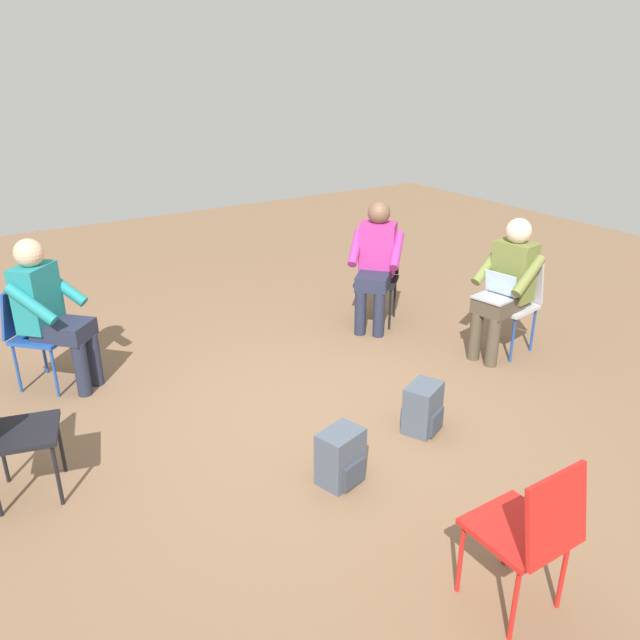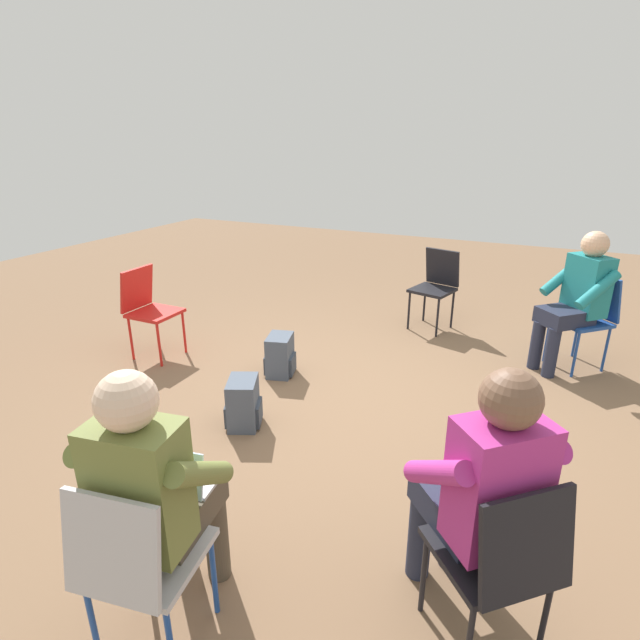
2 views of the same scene
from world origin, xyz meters
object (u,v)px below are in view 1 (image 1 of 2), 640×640
chair_east (7,426)px  person_in_magenta (376,259)px  chair_southeast (35,329)px  person_in_teal (49,307)px  backpack_near_laptop_user (422,410)px  chair_north (531,528)px  person_with_laptop (507,282)px  backpack_by_empty_chair (340,459)px  chair_southwest (378,273)px  chair_west (514,298)px

chair_east → person_in_magenta: person_in_magenta is taller
chair_southeast → person_in_teal: person_in_teal is taller
person_in_teal → person_in_magenta: same height
chair_southeast → chair_east: 1.50m
person_in_teal → chair_southeast: bearing=-90.0°
backpack_near_laptop_user → chair_east: bearing=-17.0°
chair_north → person_in_magenta: size_ratio=0.69×
person_with_laptop → chair_southeast: bearing=56.1°
chair_north → backpack_near_laptop_user: (-0.68, -1.47, -0.34)m
person_in_magenta → person_in_teal: bearing=39.9°
chair_southeast → backpack_by_empty_chair: bearing=74.9°
person_with_laptop → backpack_by_empty_chair: (2.28, 0.75, -0.53)m
chair_east → person_with_laptop: (-4.01, 0.21, 0.20)m
chair_southwest → chair_west: (-0.60, 1.24, 0.00)m
chair_southwest → person_in_teal: person_in_teal is taller
chair_west → person_with_laptop: 0.26m
chair_north → chair_west: bearing=42.4°
chair_west → person_in_teal: 3.95m
chair_east → chair_north: (-1.89, 2.26, 0.00)m
chair_east → backpack_near_laptop_user: size_ratio=2.36×
chair_north → person_in_teal: 3.84m
chair_east → person_with_laptop: bearing=102.0°
backpack_by_empty_chair → chair_east: bearing=-28.8°
chair_east → chair_west: same height
chair_east → backpack_by_empty_chair: size_ratio=2.36×
chair_west → chair_southeast: bearing=57.4°
person_in_teal → person_in_magenta: (-2.93, 0.38, 0.00)m
backpack_near_laptop_user → person_in_magenta: bearing=-117.3°
chair_southeast → backpack_by_empty_chair: 2.76m
chair_southwest → chair_west: bearing=163.0°
chair_east → backpack_near_laptop_user: 2.70m
person_with_laptop → backpack_by_empty_chair: bearing=98.9°
backpack_near_laptop_user → backpack_by_empty_chair: same height
chair_north → person_in_magenta: bearing=64.0°
person_in_magenta → backpack_by_empty_chair: bearing=95.0°
chair_west → person_with_laptop: person_with_laptop is taller
backpack_near_laptop_user → backpack_by_empty_chair: size_ratio=1.00×
chair_southeast → person_with_laptop: size_ratio=0.69×
person_in_teal → backpack_near_laptop_user: (-2.04, 2.11, -0.54)m
chair_north → person_with_laptop: bearing=44.2°
chair_east → person_in_teal: person_in_teal is taller
chair_southeast → person_with_laptop: bearing=111.4°
chair_southwest → backpack_by_empty_chair: bearing=94.7°
chair_east → backpack_near_laptop_user: chair_east is taller
chair_west → chair_north: 3.09m
chair_west → backpack_by_empty_chair: (2.44, 0.77, -0.34)m
chair_southwest → person_in_magenta: 0.26m
chair_southeast → chair_east: size_ratio=1.00×
chair_west → chair_north: bearing=123.0°
chair_west → person_in_teal: size_ratio=0.69×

